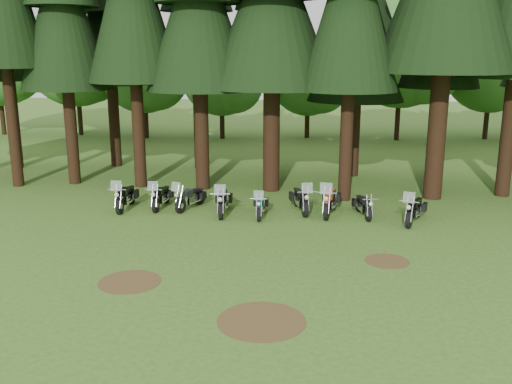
{
  "coord_description": "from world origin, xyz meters",
  "views": [
    {
      "loc": [
        2.29,
        -16.68,
        6.43
      ],
      "look_at": [
        -0.15,
        5.0,
        1.0
      ],
      "focal_mm": 40.0,
      "sensor_mm": 36.0,
      "label": 1
    }
  ],
  "objects_px": {
    "motorcycle_1": "(161,197)",
    "motorcycle_7": "(363,206)",
    "motorcycle_5": "(301,200)",
    "motorcycle_3": "(223,202)",
    "motorcycle_6": "(329,202)",
    "motorcycle_0": "(125,198)",
    "motorcycle_8": "(414,210)",
    "motorcycle_2": "(190,198)",
    "motorcycle_4": "(260,206)"
  },
  "relations": [
    {
      "from": "motorcycle_0",
      "to": "motorcycle_8",
      "type": "bearing_deg",
      "value": -4.69
    },
    {
      "from": "motorcycle_3",
      "to": "motorcycle_8",
      "type": "xyz_separation_m",
      "value": [
        7.48,
        -0.37,
        -0.01
      ]
    },
    {
      "from": "motorcycle_5",
      "to": "motorcycle_8",
      "type": "bearing_deg",
      "value": -27.69
    },
    {
      "from": "motorcycle_2",
      "to": "motorcycle_7",
      "type": "bearing_deg",
      "value": 17.48
    },
    {
      "from": "motorcycle_1",
      "to": "motorcycle_6",
      "type": "distance_m",
      "value": 7.0
    },
    {
      "from": "motorcycle_2",
      "to": "motorcycle_5",
      "type": "bearing_deg",
      "value": 21.19
    },
    {
      "from": "motorcycle_5",
      "to": "motorcycle_8",
      "type": "height_order",
      "value": "motorcycle_5"
    },
    {
      "from": "motorcycle_2",
      "to": "motorcycle_3",
      "type": "distance_m",
      "value": 1.59
    },
    {
      "from": "motorcycle_6",
      "to": "motorcycle_7",
      "type": "height_order",
      "value": "motorcycle_6"
    },
    {
      "from": "motorcycle_3",
      "to": "motorcycle_4",
      "type": "bearing_deg",
      "value": -11.26
    },
    {
      "from": "motorcycle_4",
      "to": "motorcycle_8",
      "type": "bearing_deg",
      "value": -4.45
    },
    {
      "from": "motorcycle_4",
      "to": "motorcycle_7",
      "type": "relative_size",
      "value": 1.05
    },
    {
      "from": "motorcycle_4",
      "to": "motorcycle_5",
      "type": "relative_size",
      "value": 0.89
    },
    {
      "from": "motorcycle_0",
      "to": "motorcycle_8",
      "type": "xyz_separation_m",
      "value": [
        11.62,
        -0.63,
        -0.0
      ]
    },
    {
      "from": "motorcycle_1",
      "to": "motorcycle_4",
      "type": "bearing_deg",
      "value": -9.08
    },
    {
      "from": "motorcycle_6",
      "to": "motorcycle_7",
      "type": "bearing_deg",
      "value": 2.13
    },
    {
      "from": "motorcycle_2",
      "to": "motorcycle_8",
      "type": "bearing_deg",
      "value": 13.84
    },
    {
      "from": "motorcycle_1",
      "to": "motorcycle_7",
      "type": "distance_m",
      "value": 8.35
    },
    {
      "from": "motorcycle_4",
      "to": "motorcycle_6",
      "type": "distance_m",
      "value": 2.81
    },
    {
      "from": "motorcycle_1",
      "to": "motorcycle_2",
      "type": "bearing_deg",
      "value": 0.9
    },
    {
      "from": "motorcycle_5",
      "to": "motorcycle_7",
      "type": "bearing_deg",
      "value": -23.26
    },
    {
      "from": "motorcycle_2",
      "to": "motorcycle_4",
      "type": "bearing_deg",
      "value": 5.47
    },
    {
      "from": "motorcycle_6",
      "to": "motorcycle_1",
      "type": "bearing_deg",
      "value": -173.25
    },
    {
      "from": "motorcycle_5",
      "to": "motorcycle_1",
      "type": "bearing_deg",
      "value": 166.81
    },
    {
      "from": "motorcycle_1",
      "to": "motorcycle_4",
      "type": "distance_m",
      "value": 4.33
    },
    {
      "from": "motorcycle_1",
      "to": "motorcycle_2",
      "type": "distance_m",
      "value": 1.25
    },
    {
      "from": "motorcycle_6",
      "to": "motorcycle_7",
      "type": "distance_m",
      "value": 1.35
    },
    {
      "from": "motorcycle_3",
      "to": "motorcycle_4",
      "type": "distance_m",
      "value": 1.55
    },
    {
      "from": "motorcycle_5",
      "to": "motorcycle_3",
      "type": "bearing_deg",
      "value": 178.62
    },
    {
      "from": "motorcycle_0",
      "to": "motorcycle_7",
      "type": "relative_size",
      "value": 1.19
    },
    {
      "from": "motorcycle_0",
      "to": "motorcycle_4",
      "type": "bearing_deg",
      "value": -6.04
    },
    {
      "from": "motorcycle_2",
      "to": "motorcycle_3",
      "type": "height_order",
      "value": "motorcycle_3"
    },
    {
      "from": "motorcycle_0",
      "to": "motorcycle_7",
      "type": "height_order",
      "value": "motorcycle_0"
    },
    {
      "from": "motorcycle_8",
      "to": "motorcycle_7",
      "type": "bearing_deg",
      "value": -178.7
    },
    {
      "from": "motorcycle_3",
      "to": "motorcycle_5",
      "type": "distance_m",
      "value": 3.2
    },
    {
      "from": "motorcycle_6",
      "to": "motorcycle_8",
      "type": "xyz_separation_m",
      "value": [
        3.2,
        -0.8,
        -0.04
      ]
    },
    {
      "from": "motorcycle_5",
      "to": "motorcycle_6",
      "type": "distance_m",
      "value": 1.19
    },
    {
      "from": "motorcycle_2",
      "to": "motorcycle_8",
      "type": "relative_size",
      "value": 0.93
    },
    {
      "from": "motorcycle_7",
      "to": "motorcycle_0",
      "type": "bearing_deg",
      "value": 168.17
    },
    {
      "from": "motorcycle_3",
      "to": "motorcycle_4",
      "type": "height_order",
      "value": "motorcycle_3"
    },
    {
      "from": "motorcycle_0",
      "to": "motorcycle_1",
      "type": "distance_m",
      "value": 1.46
    },
    {
      "from": "motorcycle_2",
      "to": "motorcycle_6",
      "type": "relative_size",
      "value": 0.84
    },
    {
      "from": "motorcycle_4",
      "to": "motorcycle_7",
      "type": "distance_m",
      "value": 4.11
    },
    {
      "from": "motorcycle_2",
      "to": "motorcycle_5",
      "type": "height_order",
      "value": "motorcycle_5"
    },
    {
      "from": "motorcycle_5",
      "to": "motorcycle_0",
      "type": "bearing_deg",
      "value": 169.41
    },
    {
      "from": "motorcycle_0",
      "to": "motorcycle_3",
      "type": "relative_size",
      "value": 0.98
    },
    {
      "from": "motorcycle_2",
      "to": "motorcycle_3",
      "type": "bearing_deg",
      "value": -2.38
    },
    {
      "from": "motorcycle_0",
      "to": "motorcycle_1",
      "type": "relative_size",
      "value": 1.06
    },
    {
      "from": "motorcycle_2",
      "to": "motorcycle_3",
      "type": "relative_size",
      "value": 0.89
    },
    {
      "from": "motorcycle_0",
      "to": "motorcycle_7",
      "type": "bearing_deg",
      "value": -1.44
    }
  ]
}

